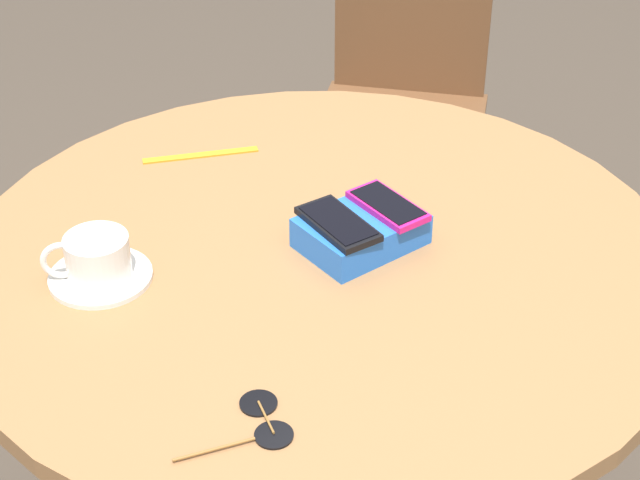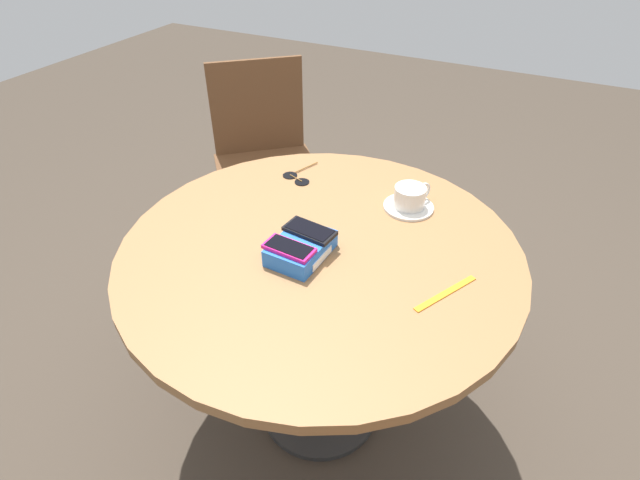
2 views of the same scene
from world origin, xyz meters
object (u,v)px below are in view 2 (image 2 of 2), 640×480
chair_far_side (265,162)px  phone_black (310,231)px  round_table (320,274)px  saucer (408,207)px  lanyard_strap (446,293)px  phone_box (301,248)px  phone_magenta (289,248)px  sunglasses (297,177)px  coffee_cup (410,196)px

chair_far_side → phone_black: bearing=-140.5°
chair_far_side → round_table: bearing=-138.9°
saucer → lanyard_strap: 0.37m
phone_box → lanyard_strap: bearing=-86.1°
phone_box → lanyard_strap: (0.03, -0.37, -0.02)m
phone_magenta → phone_black: bearing=-7.4°
round_table → chair_far_side: (0.73, 0.64, -0.15)m
phone_box → phone_black: (0.04, -0.00, 0.03)m
phone_box → lanyard_strap: size_ratio=0.91×
sunglasses → lanyard_strap: bearing=-119.2°
phone_box → phone_magenta: (-0.05, 0.01, 0.03)m
round_table → phone_magenta: size_ratio=8.12×
lanyard_strap → chair_far_side: (0.76, 0.99, -0.25)m
round_table → phone_black: phone_black is taller
coffee_cup → saucer: bearing=149.9°
phone_magenta → chair_far_side: 1.08m
coffee_cup → chair_far_side: bearing=60.5°
lanyard_strap → phone_magenta: bearing=100.5°
phone_magenta → coffee_cup: bearing=-25.6°
coffee_cup → sunglasses: bearing=89.2°
sunglasses → chair_far_side: (0.44, 0.41, -0.25)m
round_table → phone_box: phone_box is taller
lanyard_strap → chair_far_side: 1.27m
phone_box → lanyard_strap: phone_box is taller
phone_black → coffee_cup: 0.35m
phone_black → phone_magenta: bearing=172.6°
coffee_cup → sunglasses: 0.38m
coffee_cup → chair_far_side: chair_far_side is taller
phone_box → phone_magenta: 0.05m
chair_far_side → phone_magenta: bearing=-144.1°
round_table → coffee_cup: coffee_cup is taller
phone_box → phone_black: 0.05m
phone_box → phone_magenta: size_ratio=1.35×
phone_black → saucer: size_ratio=0.95×
coffee_cup → phone_magenta: bearing=154.4°
phone_box → sunglasses: bearing=30.2°
phone_box → sunglasses: size_ratio=1.12×
sunglasses → phone_box: bearing=-149.8°
saucer → phone_black: bearing=149.7°
phone_black → lanyard_strap: bearing=-92.7°
coffee_cup → chair_far_side: (0.45, 0.79, -0.29)m
phone_black → coffee_cup: (0.30, -0.17, -0.01)m
saucer → coffee_cup: bearing=-30.1°
saucer → chair_far_side: 0.94m
round_table → coffee_cup: 0.35m
phone_box → chair_far_side: bearing=37.8°
saucer → round_table: bearing=151.8°
phone_magenta → saucer: (0.38, -0.18, -0.05)m
lanyard_strap → chair_far_side: chair_far_side is taller
round_table → phone_black: (-0.02, 0.02, 0.15)m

